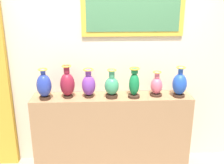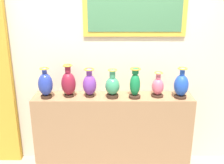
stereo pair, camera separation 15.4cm
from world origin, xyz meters
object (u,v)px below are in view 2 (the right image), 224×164
object	(u,v)px
vase_emerald	(134,84)
vase_rose	(157,87)
vase_cobalt	(45,85)
vase_violet	(89,84)
vase_jade	(112,86)
vase_burgundy	(68,83)
vase_sapphire	(180,85)

from	to	relation	value
vase_emerald	vase_rose	xyz separation A→B (m)	(0.29, 0.05, -0.05)
vase_cobalt	vase_violet	xyz separation A→B (m)	(0.54, 0.04, -0.01)
vase_jade	vase_emerald	xyz separation A→B (m)	(0.28, -0.01, 0.03)
vase_burgundy	vase_sapphire	size ratio (longest dim) A/B	1.07
vase_emerald	vase_burgundy	bearing A→B (deg)	177.21
vase_burgundy	vase_emerald	bearing A→B (deg)	-2.79
vase_jade	vase_cobalt	bearing A→B (deg)	-179.26
vase_burgundy	vase_rose	distance (m)	1.13
vase_violet	vase_emerald	size ratio (longest dim) A/B	0.96
vase_cobalt	vase_emerald	bearing A→B (deg)	0.18
vase_emerald	vase_sapphire	world-z (taller)	vase_sapphire
vase_cobalt	vase_rose	distance (m)	1.41
vase_cobalt	vase_sapphire	world-z (taller)	vase_sapphire
vase_burgundy	vase_rose	bearing A→B (deg)	0.29
vase_cobalt	vase_rose	bearing A→B (deg)	2.03
vase_burgundy	vase_violet	xyz separation A→B (m)	(0.26, -0.00, -0.02)
vase_cobalt	vase_burgundy	distance (m)	0.28
vase_cobalt	vase_emerald	distance (m)	1.11
vase_burgundy	vase_violet	size ratio (longest dim) A/B	1.13
vase_cobalt	vase_jade	world-z (taller)	vase_cobalt
vase_violet	vase_sapphire	distance (m)	1.15
vase_jade	vase_sapphire	bearing A→B (deg)	-0.74
vase_jade	vase_sapphire	size ratio (longest dim) A/B	0.93
vase_sapphire	vase_cobalt	bearing A→B (deg)	179.99
vase_emerald	vase_jade	bearing A→B (deg)	178.51
vase_burgundy	vase_jade	size ratio (longest dim) A/B	1.14
vase_violet	vase_jade	world-z (taller)	vase_violet
vase_emerald	vase_sapphire	distance (m)	0.58
vase_emerald	vase_rose	bearing A→B (deg)	8.98
vase_burgundy	vase_jade	world-z (taller)	vase_burgundy
vase_rose	vase_sapphire	bearing A→B (deg)	-10.09
vase_rose	vase_cobalt	bearing A→B (deg)	-177.97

